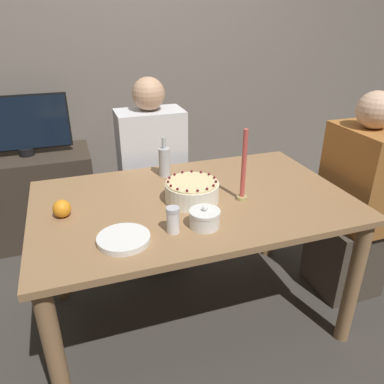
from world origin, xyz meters
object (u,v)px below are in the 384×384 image
at_px(person_man_blue_shirt, 153,185).
at_px(bottle, 164,161).
at_px(person_woman_floral, 354,212).
at_px(sugar_shaker, 173,220).
at_px(tv_monitor, 21,125).
at_px(cake, 192,191).
at_px(candle, 243,171).
at_px(sugar_bowl, 205,218).

bearing_deg(person_man_blue_shirt, bottle, 88.89).
bearing_deg(person_woman_floral, sugar_shaker, 100.53).
xyz_separation_m(bottle, tv_monitor, (-0.75, 0.83, 0.05)).
distance_m(cake, person_woman_floral, 0.98).
bearing_deg(person_man_blue_shirt, tv_monitor, -32.59).
relative_size(cake, candle, 0.73).
bearing_deg(person_woman_floral, candle, 92.68).
bearing_deg(person_man_blue_shirt, cake, 93.15).
relative_size(bottle, person_woman_floral, 0.18).
xyz_separation_m(sugar_bowl, person_woman_floral, (0.97, 0.21, -0.25)).
bearing_deg(candle, sugar_bowl, -145.57).
distance_m(cake, candle, 0.25).
distance_m(person_man_blue_shirt, tv_monitor, 0.96).
bearing_deg(bottle, tv_monitor, 132.13).
height_order(cake, sugar_bowl, cake).
relative_size(sugar_bowl, bottle, 0.60).
bearing_deg(sugar_bowl, person_woman_floral, 11.96).
xyz_separation_m(sugar_shaker, candle, (0.39, 0.17, 0.09)).
distance_m(sugar_bowl, bottle, 0.57).
height_order(sugar_bowl, bottle, bottle).
distance_m(bottle, person_man_blue_shirt, 0.45).
relative_size(sugar_bowl, person_man_blue_shirt, 0.11).
bearing_deg(person_man_blue_shirt, sugar_shaker, 82.26).
bearing_deg(cake, sugar_shaker, -124.08).
bearing_deg(person_man_blue_shirt, sugar_bowl, 90.69).
xyz_separation_m(candle, person_woman_floral, (0.72, 0.03, -0.36)).
relative_size(cake, tv_monitor, 0.41).
height_order(cake, bottle, bottle).
height_order(candle, person_man_blue_shirt, person_man_blue_shirt).
height_order(sugar_bowl, person_man_blue_shirt, person_man_blue_shirt).
distance_m(sugar_bowl, candle, 0.32).
bearing_deg(person_woman_floral, cake, 88.11).
bearing_deg(sugar_bowl, tv_monitor, 118.83).
bearing_deg(candle, person_man_blue_shirt, 109.60).
bearing_deg(tv_monitor, person_man_blue_shirt, -32.59).
distance_m(sugar_shaker, candle, 0.43).
bearing_deg(bottle, candle, -55.52).
relative_size(sugar_shaker, bottle, 0.51).
xyz_separation_m(candle, tv_monitor, (-1.02, 1.22, -0.01)).
bearing_deg(sugar_shaker, sugar_bowl, -0.07).
height_order(sugar_bowl, person_woman_floral, person_woman_floral).
relative_size(person_man_blue_shirt, tv_monitor, 1.94).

